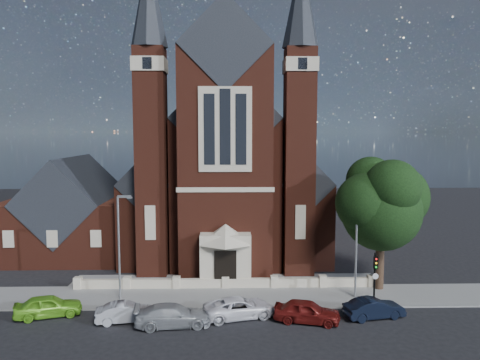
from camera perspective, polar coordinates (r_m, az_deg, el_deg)
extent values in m
plane|color=black|center=(47.44, -1.69, -9.77)|extent=(120.00, 120.00, 0.00)
cube|color=gray|center=(37.44, -1.81, -14.10)|extent=(60.00, 5.00, 0.12)
cube|color=gray|center=(41.22, -1.75, -12.20)|extent=(26.00, 3.00, 0.14)
cube|color=beige|center=(39.33, -1.78, -13.11)|extent=(24.00, 0.40, 0.90)
cube|color=#542216|center=(55.99, -1.63, -0.06)|extent=(10.00, 30.00, 14.00)
cube|color=black|center=(55.70, -1.66, 7.12)|extent=(10.00, 30.20, 10.00)
cube|color=#542216|center=(55.94, -9.35, -3.24)|extent=(5.00, 26.00, 8.00)
cube|color=#542216|center=(55.85, 6.10, -3.22)|extent=(5.00, 26.00, 8.00)
cube|color=black|center=(55.46, -9.42, 0.84)|extent=(5.01, 26.20, 5.01)
cube|color=black|center=(55.36, 6.14, 0.88)|extent=(5.01, 26.20, 5.01)
cube|color=#542216|center=(40.28, -1.79, 1.90)|extent=(8.00, 3.00, 20.00)
cube|color=black|center=(40.83, -1.83, 16.04)|extent=(8.00, 3.20, 8.00)
cube|color=beige|center=(38.64, -1.82, 6.18)|extent=(4.40, 0.15, 7.00)
cube|color=black|center=(38.57, -1.82, 6.48)|extent=(0.90, 0.08, 6.20)
cube|color=beige|center=(39.63, -1.77, -9.63)|extent=(4.20, 2.00, 4.40)
cube|color=black|center=(38.79, -1.79, -10.90)|extent=(1.80, 0.12, 3.20)
cone|color=beige|center=(39.10, -1.79, -6.52)|extent=(4.60, 4.60, 1.60)
cube|color=#542216|center=(41.85, -10.71, 1.95)|extent=(2.60, 2.60, 20.00)
cube|color=beige|center=(42.14, -10.94, 13.56)|extent=(2.80, 2.80, 1.20)
cube|color=#542216|center=(41.73, 7.19, 2.00)|extent=(2.60, 2.60, 20.00)
cube|color=beige|center=(42.03, 7.35, 13.64)|extent=(2.80, 2.80, 1.20)
cone|color=black|center=(43.12, 7.45, 20.89)|extent=(3.20, 3.20, 8.00)
cube|color=#542216|center=(52.29, -19.57, -5.26)|extent=(12.00, 12.00, 6.00)
cube|color=black|center=(51.81, -19.68, -2.00)|extent=(8.49, 12.20, 8.49)
cylinder|color=black|center=(39.99, 16.67, -9.29)|extent=(0.70, 0.70, 5.00)
sphere|color=black|center=(39.15, 16.84, -3.63)|extent=(6.40, 6.40, 6.40)
sphere|color=black|center=(37.88, 18.07, -0.92)|extent=(4.40, 4.40, 4.40)
cylinder|color=gray|center=(36.75, -14.54, -8.16)|extent=(0.16, 0.16, 8.00)
cube|color=gray|center=(35.89, -13.92, -1.97)|extent=(1.00, 0.15, 0.18)
cube|color=gray|center=(35.81, -13.30, -2.10)|extent=(0.35, 0.22, 0.12)
cylinder|color=gray|center=(37.06, 13.98, -8.02)|extent=(0.16, 0.16, 8.00)
cube|color=gray|center=(36.45, 14.89, -1.87)|extent=(1.00, 0.15, 0.18)
cube|color=gray|center=(36.58, 15.49, -1.99)|extent=(0.35, 0.22, 0.12)
cylinder|color=black|center=(36.48, 16.08, -11.56)|extent=(0.14, 0.14, 4.00)
cube|color=black|center=(35.98, 16.21, -9.66)|extent=(0.28, 0.22, 0.90)
sphere|color=red|center=(35.78, 16.29, -9.25)|extent=(0.14, 0.14, 0.14)
sphere|color=#CC8C0C|center=(35.86, 16.27, -9.71)|extent=(0.14, 0.14, 0.14)
sphere|color=#0C9919|center=(35.94, 16.26, -10.17)|extent=(0.14, 0.14, 0.14)
imported|color=#66B223|center=(36.13, -22.34, -14.03)|extent=(4.79, 3.04, 1.52)
imported|color=#AAADB2|center=(33.68, -13.72, -15.41)|extent=(4.20, 2.14, 1.32)
imported|color=gray|center=(32.41, -8.19, -16.03)|extent=(5.22, 2.57, 1.46)
imported|color=white|center=(33.52, -0.04, -15.28)|extent=(5.39, 3.48, 1.38)
imported|color=maroon|center=(33.02, 8.16, -15.56)|extent=(4.74, 2.80, 1.51)
imported|color=black|center=(34.64, 16.02, -14.81)|extent=(4.40, 2.33, 1.38)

